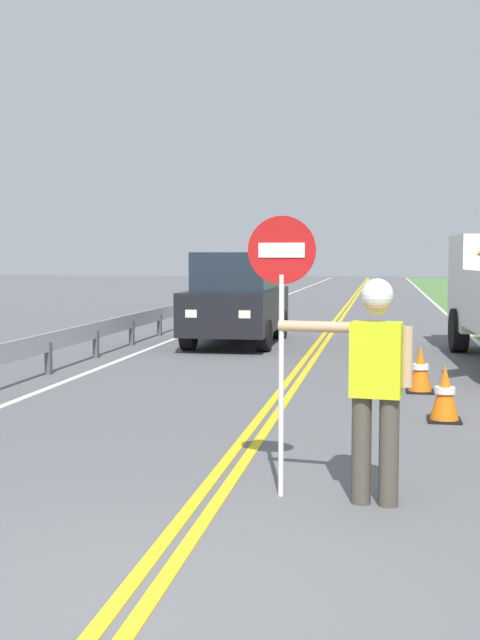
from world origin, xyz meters
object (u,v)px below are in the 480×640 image
Objects in this scene: stop_sign_paddle at (282,292)px; oncoming_suv_nearest at (237,298)px; traffic_cone_lead at (445,394)px; traffic_cone_mid at (420,370)px; flagger_worker at (375,376)px.

oncoming_suv_nearest is at bearing 102.13° from stop_sign_paddle.
stop_sign_paddle is at bearing -115.10° from traffic_cone_lead.
stop_sign_paddle is 3.33× the size of traffic_cone_mid.
stop_sign_paddle is 11.81m from oncoming_suv_nearest.
traffic_cone_lead and traffic_cone_mid have the same top height.
traffic_cone_lead is at bearing 76.78° from flagger_worker.
flagger_worker is 5.62m from traffic_cone_mid.
flagger_worker is 2.61× the size of traffic_cone_mid.
traffic_cone_mid is at bearing 95.41° from traffic_cone_lead.
traffic_cone_lead is at bearing -84.59° from traffic_cone_mid.
flagger_worker is 12.06m from oncoming_suv_nearest.
stop_sign_paddle is at bearing -77.87° from oncoming_suv_nearest.
traffic_cone_mid is (-0.20, 2.08, 0.00)m from traffic_cone_lead.
flagger_worker is 1.02m from stop_sign_paddle.
flagger_worker is 0.78× the size of stop_sign_paddle.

